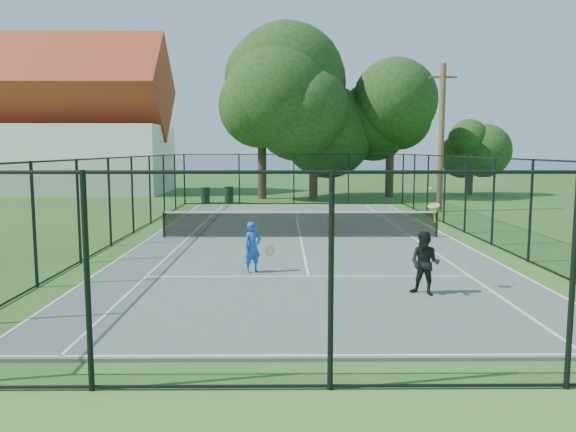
{
  "coord_description": "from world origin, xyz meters",
  "views": [
    {
      "loc": [
        -0.64,
        -20.33,
        3.27
      ],
      "look_at": [
        -0.49,
        -3.0,
        1.2
      ],
      "focal_mm": 35.0,
      "sensor_mm": 36.0,
      "label": 1
    }
  ],
  "objects_px": {
    "trash_bin_left": "(205,195)",
    "player_blue": "(253,247)",
    "player_black": "(425,263)",
    "utility_pole": "(441,137)",
    "trash_bin_right": "(229,195)",
    "tennis_net": "(301,223)"
  },
  "relations": [
    {
      "from": "tennis_net",
      "to": "player_blue",
      "type": "xyz_separation_m",
      "value": [
        -1.43,
        -5.9,
        0.15
      ]
    },
    {
      "from": "utility_pole",
      "to": "player_black",
      "type": "height_order",
      "value": "utility_pole"
    },
    {
      "from": "trash_bin_left",
      "to": "player_blue",
      "type": "relative_size",
      "value": 0.71
    },
    {
      "from": "tennis_net",
      "to": "player_blue",
      "type": "height_order",
      "value": "player_blue"
    },
    {
      "from": "tennis_net",
      "to": "trash_bin_right",
      "type": "distance_m",
      "value": 14.54
    },
    {
      "from": "trash_bin_left",
      "to": "utility_pole",
      "type": "distance_m",
      "value": 14.31
    },
    {
      "from": "trash_bin_left",
      "to": "player_black",
      "type": "bearing_deg",
      "value": -70.37
    },
    {
      "from": "trash_bin_right",
      "to": "utility_pole",
      "type": "distance_m",
      "value": 13.03
    },
    {
      "from": "player_black",
      "to": "player_blue",
      "type": "bearing_deg",
      "value": 149.59
    },
    {
      "from": "tennis_net",
      "to": "utility_pole",
      "type": "relative_size",
      "value": 1.32
    },
    {
      "from": "utility_pole",
      "to": "player_blue",
      "type": "height_order",
      "value": "utility_pole"
    },
    {
      "from": "tennis_net",
      "to": "trash_bin_left",
      "type": "relative_size",
      "value": 10.62
    },
    {
      "from": "trash_bin_left",
      "to": "player_blue",
      "type": "xyz_separation_m",
      "value": [
        3.98,
        -19.84,
        0.25
      ]
    },
    {
      "from": "trash_bin_left",
      "to": "utility_pole",
      "type": "height_order",
      "value": "utility_pole"
    },
    {
      "from": "trash_bin_left",
      "to": "trash_bin_right",
      "type": "bearing_deg",
      "value": 2.04
    },
    {
      "from": "utility_pole",
      "to": "player_black",
      "type": "xyz_separation_m",
      "value": [
        -5.1,
        -17.21,
        -3.1
      ]
    },
    {
      "from": "utility_pole",
      "to": "player_black",
      "type": "relative_size",
      "value": 3.23
    },
    {
      "from": "trash_bin_right",
      "to": "player_blue",
      "type": "xyz_separation_m",
      "value": [
        2.53,
        -19.89,
        0.23
      ]
    },
    {
      "from": "trash_bin_right",
      "to": "player_black",
      "type": "relative_size",
      "value": 0.42
    },
    {
      "from": "player_blue",
      "to": "player_black",
      "type": "relative_size",
      "value": 0.56
    },
    {
      "from": "trash_bin_right",
      "to": "player_black",
      "type": "bearing_deg",
      "value": -73.79
    },
    {
      "from": "trash_bin_right",
      "to": "utility_pole",
      "type": "xyz_separation_m",
      "value": [
        11.55,
        -4.99,
        3.38
      ]
    }
  ]
}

